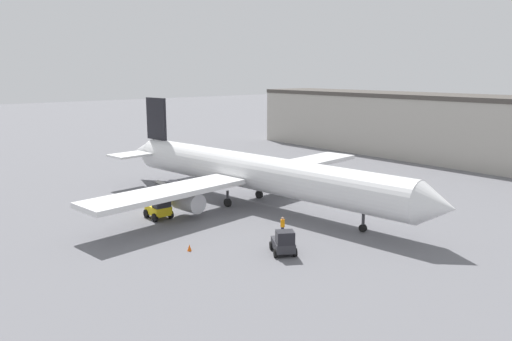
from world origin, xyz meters
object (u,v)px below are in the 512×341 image
object	(u,v)px
safety_cone_near	(189,248)
pushback_tug	(159,207)
baggage_tug	(284,243)
airplane	(250,172)
belt_loader_truck	(169,190)
ground_crew_worker	(283,226)

from	to	relation	value
safety_cone_near	pushback_tug	bearing A→B (deg)	164.30
pushback_tug	safety_cone_near	bearing A→B (deg)	-14.35
safety_cone_near	baggage_tug	bearing A→B (deg)	44.74
airplane	safety_cone_near	world-z (taller)	airplane
belt_loader_truck	safety_cone_near	distance (m)	17.91
belt_loader_truck	ground_crew_worker	bearing A→B (deg)	-40.20
airplane	pushback_tug	bearing A→B (deg)	-104.28
airplane	safety_cone_near	xyz separation A→B (m)	(8.15, -13.02, -3.29)
ground_crew_worker	belt_loader_truck	distance (m)	18.32
ground_crew_worker	safety_cone_near	world-z (taller)	ground_crew_worker
pushback_tug	airplane	bearing A→B (deg)	83.61
belt_loader_truck	pushback_tug	distance (m)	8.27
airplane	belt_loader_truck	distance (m)	10.04
safety_cone_near	ground_crew_worker	bearing A→B (deg)	75.81
baggage_tug	ground_crew_worker	bearing A→B (deg)	169.57
ground_crew_worker	belt_loader_truck	xyz separation A→B (m)	(-18.30, -0.71, 0.01)
ground_crew_worker	pushback_tug	world-z (taller)	pushback_tug
belt_loader_truck	airplane	bearing A→B (deg)	-8.53
baggage_tug	safety_cone_near	bearing A→B (deg)	-103.58
airplane	ground_crew_worker	world-z (taller)	airplane
pushback_tug	safety_cone_near	distance (m)	9.97
airplane	baggage_tug	world-z (taller)	airplane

